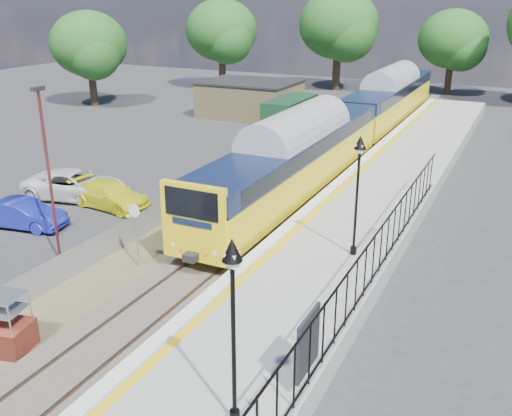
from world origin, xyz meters
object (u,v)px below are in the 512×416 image
Objects in this scene: train at (354,119)px; carpark_lamp at (48,166)px; car_yellow at (110,195)px; speed_sign at (135,225)px; victorian_lamp_south at (233,291)px; car_blue at (22,214)px; brick_plinth at (8,325)px; victorian_lamp_north at (359,168)px; car_white at (75,185)px.

train is 5.84× the size of carpark_lamp.
train is 8.98× the size of car_yellow.
train reaches higher than speed_sign.
victorian_lamp_south reaches higher than car_blue.
brick_plinth is 10.41m from car_blue.
speed_sign is 7.44m from car_yellow.
brick_plinth is 6.36m from speed_sign.
victorian_lamp_south is at bearing -125.58° from car_yellow.
victorian_lamp_north reaches higher than brick_plinth.
victorian_lamp_south is 1.13× the size of car_blue.
victorian_lamp_south is 1.01× the size of car_yellow.
victorian_lamp_north is 1.13× the size of car_blue.
victorian_lamp_north is 1.01× the size of car_yellow.
car_blue is 0.89× the size of car_yellow.
speed_sign is 0.66× the size of car_blue.
car_yellow is 2.57m from car_white.
victorian_lamp_north reaches higher than car_yellow.
victorian_lamp_south reaches higher than train.
victorian_lamp_north is at bearing -73.23° from train.
train is 7.50× the size of car_white.
car_blue is 4.20m from car_white.
victorian_lamp_north is 12.63m from brick_plinth.
speed_sign is at bearing -158.68° from victorian_lamp_north.
brick_plinth reaches higher than car_blue.
brick_plinth is at bearing -58.81° from carpark_lamp.
car_white is at bearing -124.25° from train.
carpark_lamp is at bearing -154.45° from car_white.
car_white reaches higher than car_blue.
victorian_lamp_north is (-0.20, 10.00, 0.00)m from victorian_lamp_south.
car_white is at bearing 172.09° from victorian_lamp_north.
car_blue is at bearing 176.76° from car_white.
victorian_lamp_north is 16.32m from car_white.
victorian_lamp_south reaches higher than car_white.
car_yellow is (-13.22, 1.93, -3.64)m from victorian_lamp_north.
car_blue is at bearing 159.83° from car_yellow.
car_yellow is (-13.42, 11.93, -3.64)m from victorian_lamp_south.
brick_plinth is at bearing -95.31° from train.
car_white is at bearing -1.31° from car_blue.
victorian_lamp_north reaches higher than speed_sign.
carpark_lamp is at bearing -125.48° from car_blue.
train is 27.08m from brick_plinth.
victorian_lamp_south is at bearing -36.99° from speed_sign.
victorian_lamp_south is 0.84× the size of car_white.
car_yellow is (-5.42, 11.26, -0.26)m from brick_plinth.
car_white is (-0.64, 4.15, 0.09)m from car_blue.
speed_sign is at bearing -126.48° from car_yellow.
car_white is at bearing 90.13° from car_yellow.
brick_plinth is (-7.80, -9.34, -3.38)m from victorian_lamp_north.
speed_sign is 0.49× the size of car_white.
train is 22.29m from carpark_lamp.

